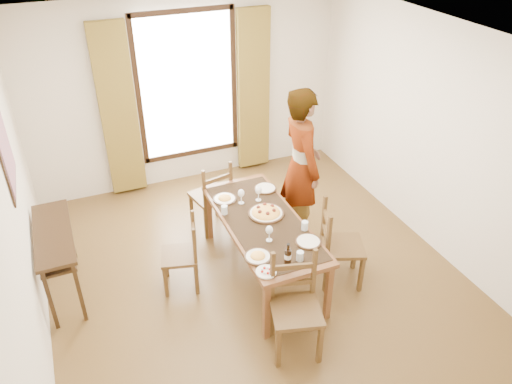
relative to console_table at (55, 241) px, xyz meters
name	(u,v)px	position (x,y,z in m)	size (l,w,h in m)	color
ground	(255,275)	(2.03, -0.60, -0.68)	(5.00, 5.00, 0.00)	#462E16
room_shell	(249,153)	(2.03, -0.47, 0.86)	(4.60, 5.10, 2.74)	silver
console_table	(55,241)	(0.00, 0.00, 0.00)	(0.38, 1.20, 0.80)	#342311
dining_table	(263,226)	(2.12, -0.60, 0.00)	(0.81, 1.90, 0.76)	brown
chair_west	(182,256)	(1.24, -0.43, -0.27)	(0.48, 0.48, 0.88)	#4E361A
chair_north	(212,198)	(1.89, 0.48, -0.22)	(0.52, 0.52, 1.00)	#4E361A
chair_south	(295,309)	(1.99, -1.68, -0.20)	(0.57, 0.57, 1.04)	#4E361A
chair_east	(339,247)	(2.87, -1.02, -0.21)	(0.58, 0.58, 1.01)	#4E361A
man	(301,166)	(2.86, -0.05, 0.30)	(0.52, 0.75, 1.97)	#999CA2
plate_sw	(258,255)	(1.83, -1.16, 0.10)	(0.27, 0.27, 0.05)	silver
plate_se	(308,240)	(2.40, -1.14, 0.10)	(0.27, 0.27, 0.05)	silver
plate_nw	(225,198)	(1.88, -0.05, 0.10)	(0.27, 0.27, 0.05)	silver
plate_ne	(265,187)	(2.41, -0.02, 0.10)	(0.27, 0.27, 0.05)	silver
pasta_platter	(266,211)	(2.20, -0.51, 0.12)	(0.40, 0.40, 0.10)	orange
caprese_plate	(266,271)	(1.82, -1.39, 0.09)	(0.20, 0.20, 0.04)	silver
wine_glass_a	(269,233)	(2.04, -0.95, 0.16)	(0.08, 0.08, 0.18)	white
wine_glass_b	(258,194)	(2.24, -0.21, 0.16)	(0.08, 0.08, 0.18)	white
wine_glass_c	(241,196)	(2.03, -0.19, 0.16)	(0.08, 0.08, 0.18)	white
tumbler_a	(305,226)	(2.47, -0.92, 0.12)	(0.07, 0.07, 0.10)	silver
tumbler_b	(224,210)	(1.78, -0.32, 0.12)	(0.07, 0.07, 0.10)	silver
tumbler_c	(300,256)	(2.19, -1.35, 0.12)	(0.07, 0.07, 0.10)	silver
wine_bottle	(288,254)	(2.06, -1.36, 0.20)	(0.07, 0.07, 0.25)	black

